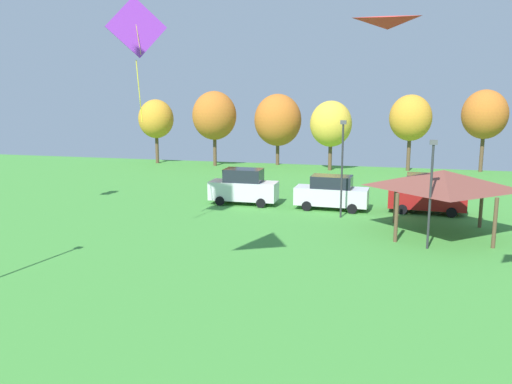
% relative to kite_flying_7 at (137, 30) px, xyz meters
% --- Properties ---
extents(kite_flying_7, '(2.58, 2.03, 6.52)m').
position_rel_kite_flying_7_xyz_m(kite_flying_7, '(0.00, 0.00, 0.00)').
color(kite_flying_7, purple).
extents(kite_flying_10, '(2.04, 1.42, 0.41)m').
position_rel_kite_flying_7_xyz_m(kite_flying_10, '(12.77, -2.40, -1.20)').
color(kite_flying_10, red).
extents(parked_car_leftmost, '(4.69, 1.99, 2.48)m').
position_rel_kite_flying_7_xyz_m(parked_car_leftmost, '(3.44, 8.60, -9.71)').
color(parked_car_leftmost, silver).
rests_on(parked_car_leftmost, ground).
extents(parked_car_second_from_left, '(4.87, 2.12, 2.27)m').
position_rel_kite_flying_7_xyz_m(parked_car_second_from_left, '(9.54, 8.34, -9.80)').
color(parked_car_second_from_left, silver).
rests_on(parked_car_second_from_left, ground).
extents(parked_car_third_from_left, '(4.89, 2.28, 2.51)m').
position_rel_kite_flying_7_xyz_m(parked_car_third_from_left, '(15.65, 8.82, -9.69)').
color(parked_car_third_from_left, maroon).
rests_on(parked_car_third_from_left, ground).
extents(park_pavilion, '(6.21, 5.48, 3.60)m').
position_rel_kite_flying_7_xyz_m(park_pavilion, '(16.02, 3.52, -7.84)').
color(park_pavilion, brown).
rests_on(park_pavilion, ground).
extents(light_post_0, '(0.36, 0.20, 6.03)m').
position_rel_kite_flying_7_xyz_m(light_post_0, '(10.35, 6.19, -7.51)').
color(light_post_0, '#2D2D33').
rests_on(light_post_0, ground).
extents(light_post_1, '(0.36, 0.20, 5.49)m').
position_rel_kite_flying_7_xyz_m(light_post_1, '(15.18, 0.52, -7.79)').
color(light_post_1, '#2D2D33').
rests_on(light_post_1, ground).
extents(treeline_tree_0, '(3.70, 3.70, 6.75)m').
position_rel_kite_flying_7_xyz_m(treeline_tree_0, '(-10.90, 26.51, -6.23)').
color(treeline_tree_0, brown).
rests_on(treeline_tree_0, ground).
extents(treeline_tree_1, '(4.50, 4.50, 7.63)m').
position_rel_kite_flying_7_xyz_m(treeline_tree_1, '(-4.27, 26.08, -5.78)').
color(treeline_tree_1, brown).
rests_on(treeline_tree_1, ground).
extents(treeline_tree_2, '(4.87, 4.87, 7.34)m').
position_rel_kite_flying_7_xyz_m(treeline_tree_2, '(1.90, 28.25, -6.27)').
color(treeline_tree_2, brown).
rests_on(treeline_tree_2, ground).
extents(treeline_tree_3, '(4.03, 4.03, 6.74)m').
position_rel_kite_flying_7_xyz_m(treeline_tree_3, '(7.63, 25.74, -6.41)').
color(treeline_tree_3, brown).
rests_on(treeline_tree_3, ground).
extents(treeline_tree_4, '(4.02, 4.02, 7.33)m').
position_rel_kite_flying_7_xyz_m(treeline_tree_4, '(15.07, 27.22, -5.83)').
color(treeline_tree_4, brown).
rests_on(treeline_tree_4, ground).
extents(treeline_tree_5, '(4.23, 4.23, 7.80)m').
position_rel_kite_flying_7_xyz_m(treeline_tree_5, '(21.86, 28.20, -5.47)').
color(treeline_tree_5, brown).
rests_on(treeline_tree_5, ground).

